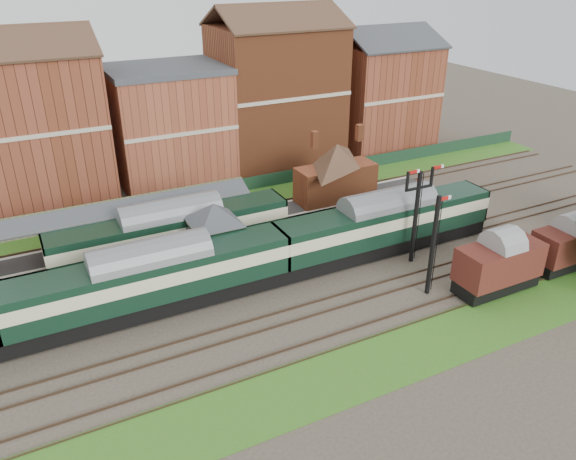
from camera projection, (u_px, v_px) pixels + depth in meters
name	position (u px, v px, depth m)	size (l,w,h in m)	color
ground	(268.00, 281.00, 44.07)	(160.00, 160.00, 0.00)	#473D33
grass_back	(201.00, 207.00, 56.83)	(90.00, 4.50, 0.06)	#2D6619
grass_front	(351.00, 372.00, 34.47)	(90.00, 5.00, 0.06)	#2D6619
fence	(194.00, 194.00, 58.11)	(90.00, 0.12, 1.50)	#193823
platform	(170.00, 238.00, 49.59)	(55.00, 3.40, 1.00)	#2D2D2D
signal_box	(216.00, 236.00, 44.03)	(5.40, 5.40, 6.00)	#596F4F
brick_hut	(305.00, 238.00, 48.17)	(3.20, 2.64, 2.94)	brown
station_building	(336.00, 171.00, 54.99)	(8.10, 8.10, 5.90)	brown
canopy	(93.00, 209.00, 45.34)	(26.00, 3.89, 4.08)	#4B5233
semaphore_bracket	(417.00, 211.00, 44.92)	(3.60, 0.25, 8.18)	black
semaphore_siding	(433.00, 245.00, 40.72)	(1.23, 0.25, 8.00)	black
town_backdrop	(168.00, 119.00, 60.85)	(69.00, 10.00, 16.00)	brown
dmu_train	(153.00, 279.00, 39.25)	(59.94, 3.15, 4.60)	black
platform_railcar	(172.00, 233.00, 45.82)	(19.64, 3.09, 4.52)	black
goods_van_a	(499.00, 264.00, 41.93)	(6.63, 2.87, 4.02)	black
goods_van_b	(569.00, 244.00, 45.12)	(6.10, 2.64, 3.70)	black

